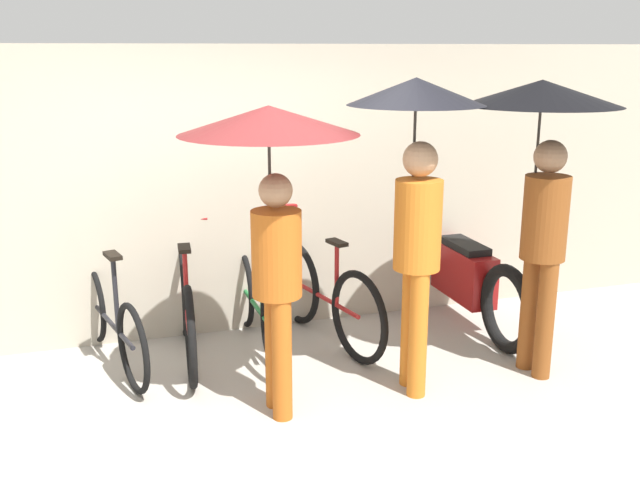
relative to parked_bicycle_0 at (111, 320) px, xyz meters
name	(u,v)px	position (x,y,z in m)	size (l,w,h in m)	color
ground_plane	(268,452)	(0.85, -1.58, -0.35)	(30.00, 30.00, 0.00)	#9E998E
back_wall	(209,194)	(0.85, 0.45, 0.84)	(10.99, 0.12, 2.38)	#B2A893
parked_bicycle_0	(111,320)	(0.00, 0.00, 0.00)	(0.58, 1.68, 1.00)	black
parked_bicycle_1	(187,311)	(0.57, -0.06, 0.04)	(0.44, 1.71, 1.01)	black
parked_bicycle_2	(257,305)	(1.13, -0.03, 0.01)	(0.44, 1.69, 1.01)	black
parked_bicycle_3	(325,297)	(1.69, -0.06, 0.03)	(0.56, 1.67, 1.08)	black
pedestrian_leading	(271,166)	(1.03, -1.01, 1.29)	(1.14, 1.14, 2.01)	#B25619
pedestrian_center	(416,157)	(2.02, -1.00, 1.30)	(0.92, 0.92, 2.16)	#C66B1E
pedestrian_trailing	(542,141)	(2.99, -1.00, 1.37)	(1.11, 1.11, 2.14)	brown
motorcycle	(463,276)	(2.99, 0.02, 0.06)	(0.58, 2.15, 0.92)	black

